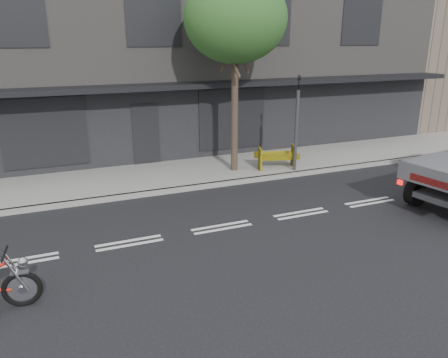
% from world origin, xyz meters
% --- Properties ---
extents(ground, '(80.00, 80.00, 0.00)m').
position_xyz_m(ground, '(0.00, 0.00, 0.00)').
color(ground, black).
rests_on(ground, ground).
extents(sidewalk, '(32.00, 3.20, 0.15)m').
position_xyz_m(sidewalk, '(0.00, 4.70, 0.07)').
color(sidewalk, gray).
rests_on(sidewalk, ground).
extents(kerb, '(32.00, 0.20, 0.15)m').
position_xyz_m(kerb, '(0.00, 3.10, 0.07)').
color(kerb, gray).
rests_on(kerb, ground).
extents(building_main, '(26.00, 10.00, 8.00)m').
position_xyz_m(building_main, '(0.00, 11.30, 4.00)').
color(building_main, slate).
rests_on(building_main, ground).
extents(street_tree, '(3.40, 3.40, 6.74)m').
position_xyz_m(street_tree, '(2.20, 4.20, 5.28)').
color(street_tree, '#382B21').
rests_on(street_tree, ground).
extents(traffic_light_pole, '(0.12, 0.12, 3.50)m').
position_xyz_m(traffic_light_pole, '(4.20, 3.35, 1.65)').
color(traffic_light_pole, '#2D2D30').
rests_on(traffic_light_pole, ground).
extents(construction_barrier, '(1.59, 0.99, 0.83)m').
position_xyz_m(construction_barrier, '(3.76, 3.66, 0.56)').
color(construction_barrier, yellow).
rests_on(construction_barrier, sidewalk).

